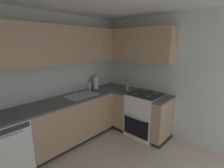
{
  "coord_description": "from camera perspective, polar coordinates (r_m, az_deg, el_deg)",
  "views": [
    {
      "loc": [
        -1.23,
        -1.35,
        1.87
      ],
      "look_at": [
        0.96,
        0.65,
        1.15
      ],
      "focal_mm": 26.58,
      "sensor_mm": 36.0,
      "label": 1
    }
  ],
  "objects": [
    {
      "name": "wall_back",
      "position": [
        3.2,
        -23.8,
        0.59
      ],
      "size": [
        3.81,
        0.05,
        2.42
      ],
      "primitive_type": "cube",
      "color": "silver",
      "rests_on": "ground_plane"
    },
    {
      "name": "wall_right",
      "position": [
        3.45,
        18.69,
        1.93
      ],
      "size": [
        0.05,
        3.11,
        2.42
      ],
      "primitive_type": "cube",
      "color": "silver",
      "rests_on": "ground_plane"
    },
    {
      "name": "dishwasher",
      "position": [
        2.97,
        -33.2,
        -17.79
      ],
      "size": [
        0.6,
        0.63,
        0.85
      ],
      "color": "white",
      "rests_on": "ground_plane"
    },
    {
      "name": "lower_cabinets_back",
      "position": [
        3.36,
        -13.65,
        -12.11
      ],
      "size": [
        1.69,
        0.62,
        0.85
      ],
      "color": "tan",
      "rests_on": "ground_plane"
    },
    {
      "name": "countertop_back",
      "position": [
        3.2,
        -14.09,
        -5.03
      ],
      "size": [
        2.89,
        0.6,
        0.03
      ],
      "primitive_type": "cube",
      "color": "#4C4C51",
      "rests_on": "lower_cabinets_back"
    },
    {
      "name": "lower_cabinets_right",
      "position": [
        3.61,
        9.26,
        -10.05
      ],
      "size": [
        0.62,
        1.1,
        0.85
      ],
      "color": "tan",
      "rests_on": "ground_plane"
    },
    {
      "name": "countertop_right",
      "position": [
        3.45,
        9.51,
        -3.39
      ],
      "size": [
        0.6,
        1.1,
        0.03
      ],
      "color": "#4C4C51",
      "rests_on": "lower_cabinets_right"
    },
    {
      "name": "oven_range",
      "position": [
        3.55,
        11.27,
        -10.19
      ],
      "size": [
        0.68,
        0.62,
        1.03
      ],
      "color": "white",
      "rests_on": "ground_plane"
    },
    {
      "name": "upper_cabinets_back",
      "position": [
        3.07,
        -19.19,
        12.46
      ],
      "size": [
        2.57,
        0.34,
        0.67
      ],
      "color": "tan"
    },
    {
      "name": "upper_cabinets_right",
      "position": [
        3.56,
        8.0,
        13.13
      ],
      "size": [
        0.32,
        1.65,
        0.67
      ],
      "color": "tan"
    },
    {
      "name": "sink",
      "position": [
        3.31,
        -10.33,
        -4.61
      ],
      "size": [
        0.6,
        0.4,
        0.1
      ],
      "color": "#B7B7BC",
      "rests_on": "countertop_back"
    },
    {
      "name": "faucet",
      "position": [
        3.43,
        -12.47,
        -1.34
      ],
      "size": [
        0.07,
        0.16,
        0.19
      ],
      "color": "silver",
      "rests_on": "countertop_back"
    },
    {
      "name": "soap_bottle",
      "position": [
        3.66,
        -7.69,
        -0.6
      ],
      "size": [
        0.05,
        0.05,
        0.21
      ],
      "color": "silver",
      "rests_on": "countertop_back"
    },
    {
      "name": "paper_towel_roll",
      "position": [
        3.74,
        -5.56,
        0.55
      ],
      "size": [
        0.11,
        0.11,
        0.34
      ],
      "color": "white",
      "rests_on": "countertop_back"
    },
    {
      "name": "oil_bottle",
      "position": [
        3.6,
        5.22,
        -0.43
      ],
      "size": [
        0.08,
        0.08,
        0.24
      ],
      "color": "#729E66",
      "rests_on": "countertop_right"
    }
  ]
}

